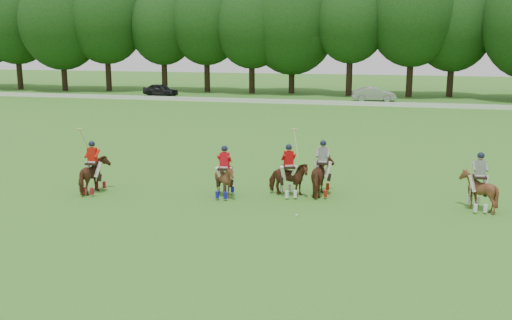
% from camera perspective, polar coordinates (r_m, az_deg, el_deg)
% --- Properties ---
extents(ground, '(180.00, 180.00, 0.00)m').
position_cam_1_polar(ground, '(19.95, -3.32, -6.34)').
color(ground, '#307521').
rests_on(ground, ground).
extents(tree_line, '(117.98, 14.32, 14.75)m').
position_cam_1_polar(tree_line, '(66.35, 9.75, 13.44)').
color(tree_line, black).
rests_on(tree_line, ground).
extents(boundary_rail, '(120.00, 0.10, 0.44)m').
position_cam_1_polar(boundary_rail, '(56.67, 8.36, 5.67)').
color(boundary_rail, white).
rests_on(boundary_rail, ground).
extents(car_left, '(4.31, 2.28, 1.40)m').
position_cam_1_polar(car_left, '(66.37, -9.52, 6.94)').
color(car_left, black).
rests_on(car_left, ground).
extents(car_mid, '(4.65, 2.42, 1.46)m').
position_cam_1_polar(car_mid, '(60.86, 11.69, 6.45)').
color(car_mid, '#A7A7AC').
rests_on(car_mid, ground).
extents(polo_red_a, '(1.08, 1.76, 2.73)m').
position_cam_1_polar(polo_red_a, '(24.54, -15.94, -1.41)').
color(polo_red_a, '#482113').
rests_on(polo_red_a, ground).
extents(polo_red_b, '(1.77, 1.67, 2.69)m').
position_cam_1_polar(polo_red_b, '(23.15, 3.26, -1.83)').
color(polo_red_b, '#482113').
rests_on(polo_red_b, ground).
extents(polo_red_c, '(1.12, 1.26, 2.12)m').
position_cam_1_polar(polo_red_c, '(22.99, -3.14, -1.94)').
color(polo_red_c, '#482113').
rests_on(polo_red_c, ground).
extents(polo_stripe_a, '(1.17, 1.91, 2.28)m').
position_cam_1_polar(polo_stripe_a, '(23.40, 6.65, -1.56)').
color(polo_stripe_a, '#482113').
rests_on(polo_stripe_a, ground).
extents(polo_stripe_b, '(1.33, 1.46, 2.19)m').
position_cam_1_polar(polo_stripe_b, '(22.81, 21.33, -2.79)').
color(polo_stripe_b, '#482113').
rests_on(polo_stripe_b, ground).
extents(polo_ball, '(0.09, 0.09, 0.09)m').
position_cam_1_polar(polo_ball, '(20.74, 4.08, -5.50)').
color(polo_ball, white).
rests_on(polo_ball, ground).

